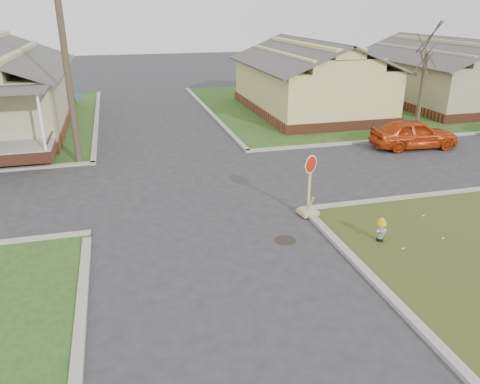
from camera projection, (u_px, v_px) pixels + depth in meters
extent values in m
plane|color=#2B2B2D|center=(211.00, 242.00, 14.08)|extent=(120.00, 120.00, 0.00)
cube|color=#244819|center=(447.00, 99.00, 35.49)|extent=(37.00, 19.00, 0.05)
cylinder|color=black|center=(285.00, 240.00, 14.15)|extent=(0.64, 0.64, 0.01)
cube|color=brown|center=(308.00, 107.00, 31.16)|extent=(7.20, 11.20, 0.60)
cube|color=#CFC77A|center=(309.00, 83.00, 30.57)|extent=(7.00, 11.00, 2.60)
cube|color=brown|center=(437.00, 100.00, 33.56)|extent=(7.20, 11.20, 0.60)
cube|color=tan|center=(441.00, 77.00, 32.97)|extent=(7.00, 11.00, 2.60)
cylinder|color=#403525|center=(66.00, 60.00, 19.38)|extent=(0.28, 0.28, 9.00)
cylinder|color=#403525|center=(421.00, 92.00, 25.78)|extent=(0.22, 0.22, 4.20)
cylinder|color=black|center=(380.00, 239.00, 14.00)|extent=(0.21, 0.21, 0.09)
cylinder|color=#B6B5BA|center=(381.00, 231.00, 13.91)|extent=(0.18, 0.18, 0.43)
sphere|color=#B6B5BA|center=(382.00, 225.00, 13.83)|extent=(0.18, 0.18, 0.18)
cylinder|color=yellow|center=(382.00, 224.00, 13.81)|extent=(0.28, 0.28, 0.06)
cylinder|color=yellow|center=(382.00, 222.00, 13.79)|extent=(0.21, 0.21, 0.09)
sphere|color=yellow|center=(382.00, 220.00, 13.77)|extent=(0.14, 0.14, 0.14)
cube|color=#A18E57|center=(308.00, 212.00, 15.79)|extent=(0.58, 0.58, 0.14)
cube|color=#AAA69C|center=(308.00, 210.00, 15.76)|extent=(0.47, 0.47, 0.04)
cube|color=#A18E57|center=(309.00, 184.00, 15.42)|extent=(0.08, 0.04, 1.97)
cylinder|color=#B41B0C|center=(311.00, 164.00, 15.12)|extent=(0.53, 0.23, 0.56)
cylinder|color=white|center=(311.00, 164.00, 15.14)|extent=(0.59, 0.26, 0.64)
imported|color=#BA360D|center=(414.00, 134.00, 23.09)|extent=(4.36, 2.10, 1.44)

